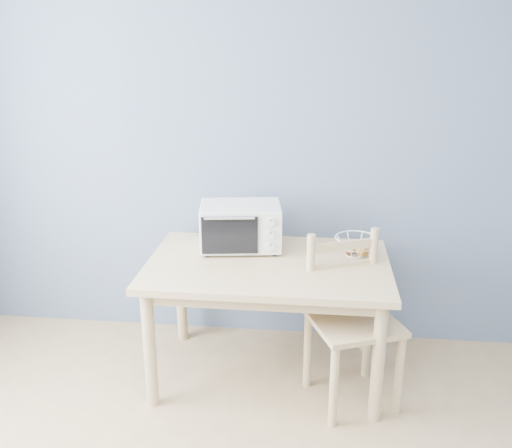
# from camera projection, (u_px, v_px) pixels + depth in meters

# --- Properties ---
(room) EXTENTS (4.01, 4.51, 2.61)m
(room) POSITION_uv_depth(u_px,v_px,m) (158.00, 312.00, 1.54)
(room) COLOR tan
(room) RESTS_ON ground
(dining_table) EXTENTS (1.40, 0.90, 0.75)m
(dining_table) POSITION_uv_depth(u_px,v_px,m) (268.00, 278.00, 3.33)
(dining_table) COLOR tan
(dining_table) RESTS_ON ground
(toaster_oven) EXTENTS (0.52, 0.42, 0.28)m
(toaster_oven) POSITION_uv_depth(u_px,v_px,m) (237.00, 226.00, 3.45)
(toaster_oven) COLOR beige
(toaster_oven) RESTS_ON dining_table
(fruit_basket) EXTENTS (0.33, 0.33, 0.11)m
(fruit_basket) POSITION_uv_depth(u_px,v_px,m) (356.00, 246.00, 3.38)
(fruit_basket) COLOR silver
(fruit_basket) RESTS_ON dining_table
(dining_chair) EXTENTS (0.59, 0.59, 0.96)m
(dining_chair) POSITION_uv_depth(u_px,v_px,m) (350.00, 322.00, 3.19)
(dining_chair) COLOR tan
(dining_chair) RESTS_ON ground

